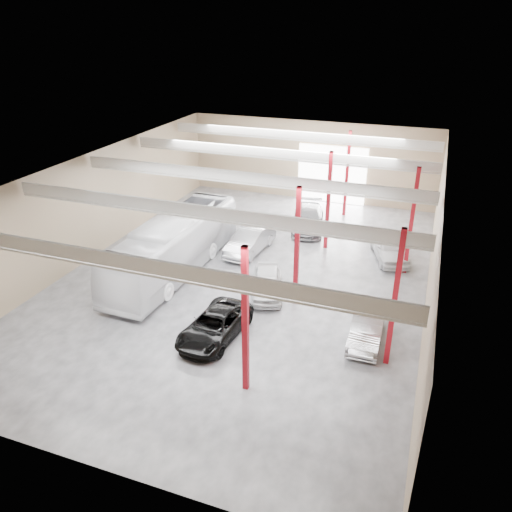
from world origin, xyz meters
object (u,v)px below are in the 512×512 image
Objects in this scene: car_right_near at (367,328)px; coach_bus at (174,246)px; car_row_c at (308,219)px; car_right_far at (390,247)px; black_sedan at (215,326)px; car_row_b at (250,241)px; car_row_a at (267,282)px.

coach_bus is at bearing 163.26° from car_right_near.
car_right_far is (6.59, -3.22, 0.02)m from car_row_c.
car_right_far reaches higher than black_sedan.
coach_bus is 8.17m from black_sedan.
coach_bus reaches higher than black_sedan.
coach_bus is at bearing -171.46° from car_right_far.
coach_bus is at bearing 137.27° from black_sedan.
coach_bus is 2.55× the size of car_row_b.
coach_bus reaches higher than car_right_far.
car_right_near is at bearing -34.08° from car_row_b.
car_right_near is (6.32, -2.77, -0.03)m from car_row_a.
car_row_a is 0.78× the size of car_row_c.
car_right_near is at bearing 23.06° from black_sedan.
car_row_c is 7.34m from car_right_far.
coach_bus is at bearing -122.03° from car_row_b.
black_sedan is at bearing -46.44° from coach_bus.
car_right_near is (9.35, -7.97, -0.12)m from car_row_b.
coach_bus is 5.73m from car_row_b.
car_row_b is at bearing 138.25° from car_right_near.
black_sedan is 14.69m from car_right_far.
car_row_b is 1.03× the size of car_right_far.
car_row_a is 6.02m from car_row_b.
coach_bus is 13.38m from car_right_near.
car_row_b is 6.17m from car_row_c.
coach_bus is at bearing 155.12° from car_row_a.
car_right_far is (7.40, 12.69, 0.13)m from black_sedan.
car_right_far reaches higher than car_row_b.
car_row_b is at bearing 52.78° from coach_bus.
black_sedan is at bearing -104.41° from car_row_c.
car_row_c reaches higher than black_sedan.
car_row_a is (1.08, 5.20, 0.05)m from black_sedan.
car_right_far is at bearing 64.62° from black_sedan.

